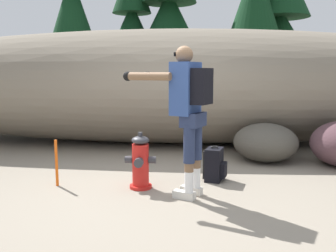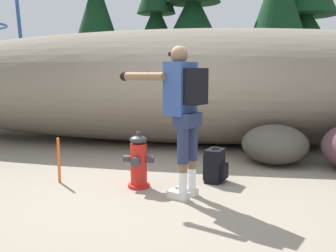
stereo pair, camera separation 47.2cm
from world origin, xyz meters
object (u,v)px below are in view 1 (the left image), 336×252
at_px(fire_hydrant, 140,163).
at_px(utility_worker, 186,103).
at_px(spare_backpack, 215,165).
at_px(boulder_mid, 265,142).
at_px(survey_stake, 56,163).

xyz_separation_m(fire_hydrant, utility_worker, (0.57, -0.26, 0.78)).
bearing_deg(fire_hydrant, spare_backpack, 22.75).
distance_m(boulder_mid, survey_stake, 3.30).
distance_m(utility_worker, survey_stake, 1.87).
xyz_separation_m(utility_worker, survey_stake, (-1.66, 0.29, -0.80)).
distance_m(spare_backpack, survey_stake, 2.07).
bearing_deg(boulder_mid, spare_backpack, -127.83).
xyz_separation_m(fire_hydrant, boulder_mid, (1.84, 1.55, -0.01)).
height_order(spare_backpack, survey_stake, survey_stake).
height_order(fire_hydrant, spare_backpack, fire_hydrant).
bearing_deg(fire_hydrant, boulder_mid, 40.08).
bearing_deg(spare_backpack, fire_hydrant, -141.72).
bearing_deg(boulder_mid, fire_hydrant, -139.92).
relative_size(boulder_mid, survey_stake, 1.73).
distance_m(utility_worker, spare_backpack, 1.17).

